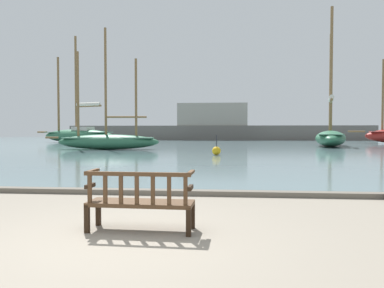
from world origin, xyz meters
The scene contains 9 objects.
ground_plane centered at (0.00, 0.00, 0.00)m, with size 160.00×160.00×0.00m, color gray.
harbor_water centered at (0.00, 44.00, 0.04)m, with size 100.00×80.00×0.08m, color slate.
quay_edge_kerb centered at (0.00, 3.85, 0.06)m, with size 40.00×0.30×0.12m, color #675F54.
park_bench centered at (0.23, 0.60, 0.47)m, with size 1.62×0.57×0.92m.
sailboat_nearest_port centered at (-7.76, 23.56, 0.85)m, with size 8.95×2.53×9.45m.
sailboat_mid_starboard centered at (-16.98, 39.93, 1.20)m, with size 11.72×5.89×13.16m.
sailboat_nearest_starboard centered at (11.26, 31.68, 1.13)m, with size 4.97×10.06×13.21m.
channel_buoy centered at (0.87, 17.45, 0.35)m, with size 0.51×0.51×1.21m.
far_breakwater centered at (-0.21, 54.75, 1.86)m, with size 48.07×2.40×5.95m.
Camera 1 is at (1.55, -4.91, 1.52)m, focal length 35.00 mm.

